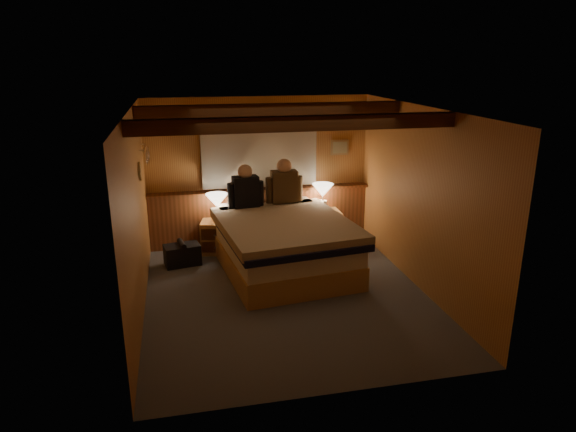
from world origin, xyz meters
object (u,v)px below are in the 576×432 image
object	(u,v)px
lamp_right	(323,192)
nightstand_left	(217,236)
lamp_left	(217,202)
duffel_bag	(182,254)
person_left	(246,190)
person_right	(284,184)
bed	(283,243)
nightstand_right	(324,228)

from	to	relation	value
lamp_right	nightstand_left	bearing A→B (deg)	-178.85
lamp_left	duffel_bag	bearing A→B (deg)	-146.07
duffel_bag	lamp_left	bearing A→B (deg)	23.07
nightstand_left	person_left	size ratio (longest dim) A/B	0.79
nightstand_left	person_right	bearing A→B (deg)	10.01
duffel_bag	nightstand_left	bearing A→B (deg)	26.41
lamp_left	person_right	distance (m)	1.09
lamp_left	duffel_bag	world-z (taller)	lamp_left
bed	person_right	distance (m)	1.11
person_right	nightstand_left	bearing A→B (deg)	176.82
person_right	duffel_bag	world-z (taller)	person_right
person_right	duffel_bag	distance (m)	1.91
nightstand_right	person_right	size ratio (longest dim) A/B	0.78
lamp_left	nightstand_right	bearing A→B (deg)	0.46
lamp_left	duffel_bag	xyz separation A→B (m)	(-0.57, -0.39, -0.67)
bed	duffel_bag	bearing A→B (deg)	154.13
lamp_left	person_right	xyz separation A→B (m)	(1.07, -0.00, 0.23)
person_right	duffel_bag	bearing A→B (deg)	-168.08
bed	nightstand_left	bearing A→B (deg)	127.21
lamp_left	nightstand_left	bearing A→B (deg)	123.02
nightstand_right	lamp_right	xyz separation A→B (m)	(-0.02, 0.06, 0.60)
bed	person_right	xyz separation A→B (m)	(0.20, 0.88, 0.66)
lamp_right	person_right	xyz separation A→B (m)	(-0.66, -0.07, 0.18)
nightstand_right	lamp_left	distance (m)	1.83
bed	person_right	size ratio (longest dim) A/B	3.39
nightstand_right	person_right	distance (m)	1.03
duffel_bag	lamp_right	bearing A→B (deg)	0.34
nightstand_left	lamp_left	world-z (taller)	lamp_left
nightstand_left	lamp_right	size ratio (longest dim) A/B	1.21
person_right	nightstand_right	bearing A→B (deg)	0.32
lamp_left	lamp_right	world-z (taller)	lamp_right
bed	duffel_bag	size ratio (longest dim) A/B	4.35
bed	person_left	xyz separation A→B (m)	(-0.43, 0.74, 0.64)
nightstand_left	person_left	distance (m)	0.93
nightstand_left	person_left	xyz separation A→B (m)	(0.46, -0.17, 0.79)
nightstand_right	lamp_right	bearing A→B (deg)	111.58
person_right	person_left	bearing A→B (deg)	-169.14
lamp_left	person_left	distance (m)	0.50
person_left	person_right	world-z (taller)	person_right
person_right	lamp_right	bearing A→B (deg)	5.15
person_left	nightstand_left	bearing A→B (deg)	152.40
nightstand_right	person_left	world-z (taller)	person_left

